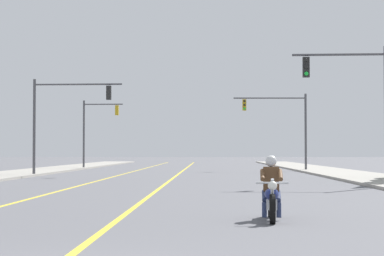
# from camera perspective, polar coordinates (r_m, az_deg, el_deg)

# --- Properties ---
(lane_stripe_center) EXTENTS (0.16, 100.00, 0.01)m
(lane_stripe_center) POSITION_cam_1_polar(r_m,az_deg,el_deg) (53.02, -0.91, -3.60)
(lane_stripe_center) COLOR yellow
(lane_stripe_center) RESTS_ON ground
(lane_stripe_left) EXTENTS (0.16, 100.00, 0.01)m
(lane_stripe_left) POSITION_cam_1_polar(r_m,az_deg,el_deg) (53.30, -5.00, -3.59)
(lane_stripe_left) COLOR yellow
(lane_stripe_left) RESTS_ON ground
(sidewalk_kerb_right) EXTENTS (4.40, 110.00, 0.14)m
(sidewalk_kerb_right) POSITION_cam_1_polar(r_m,az_deg,el_deg) (48.86, 12.17, -3.62)
(sidewalk_kerb_right) COLOR #9E998E
(sidewalk_kerb_right) RESTS_ON ground
(sidewalk_kerb_left) EXTENTS (4.40, 110.00, 0.14)m
(sidewalk_kerb_left) POSITION_cam_1_polar(r_m,az_deg,el_deg) (49.70, -13.82, -3.58)
(sidewalk_kerb_left) COLOR #9E998E
(sidewalk_kerb_left) RESTS_ON ground
(motorcycle_with_rider) EXTENTS (0.70, 2.19, 1.46)m
(motorcycle_with_rider) POSITION_cam_1_polar(r_m,az_deg,el_deg) (16.02, 6.44, -5.34)
(motorcycle_with_rider) COLOR black
(motorcycle_with_rider) RESTS_ON ground
(traffic_signal_near_right) EXTENTS (4.18, 0.39, 6.20)m
(traffic_signal_near_right) POSITION_cam_1_polar(r_m,az_deg,el_deg) (31.94, 13.37, 2.62)
(traffic_signal_near_right) COLOR #47474C
(traffic_signal_near_right) RESTS_ON ground
(traffic_signal_near_left) EXTENTS (5.75, 0.42, 6.20)m
(traffic_signal_near_left) POSITION_cam_1_polar(r_m,az_deg,el_deg) (45.76, -10.62, 1.36)
(traffic_signal_near_left) COLOR #47474C
(traffic_signal_near_left) RESTS_ON ground
(traffic_signal_mid_right) EXTENTS (5.86, 0.42, 6.20)m
(traffic_signal_mid_right) POSITION_cam_1_polar(r_m,az_deg,el_deg) (56.82, 7.47, 0.71)
(traffic_signal_mid_right) COLOR #47474C
(traffic_signal_mid_right) RESTS_ON ground
(traffic_signal_mid_left) EXTENTS (3.65, 0.39, 6.20)m
(traffic_signal_mid_left) POSITION_cam_1_polar(r_m,az_deg,el_deg) (64.37, -7.87, 0.28)
(traffic_signal_mid_left) COLOR #47474C
(traffic_signal_mid_left) RESTS_ON ground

